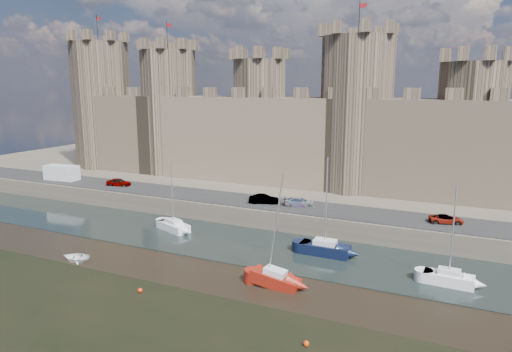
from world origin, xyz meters
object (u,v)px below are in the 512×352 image
at_px(van, 62,173).
at_px(sailboat_1, 325,248).
at_px(car_2, 299,202).
at_px(sailboat_4, 275,278).
at_px(car_0, 119,182).
at_px(sailboat_2, 449,277).
at_px(sailboat_0, 174,225).
at_px(car_1, 264,199).
at_px(car_3, 446,219).

xyz_separation_m(van, sailboat_1, (48.81, -8.86, -2.94)).
bearing_deg(car_2, sailboat_4, 173.10).
height_order(car_0, sailboat_4, sailboat_4).
height_order(car_0, van, van).
relative_size(sailboat_2, sailboat_4, 0.90).
height_order(car_2, sailboat_0, sailboat_0).
bearing_deg(sailboat_2, sailboat_4, -152.03).
distance_m(van, sailboat_2, 62.67).
height_order(car_1, van, van).
xyz_separation_m(van, sailboat_4, (46.84, -18.45, -3.01)).
distance_m(car_1, sailboat_4, 20.72).
xyz_separation_m(car_3, van, (-60.64, -0.58, 0.75)).
relative_size(car_3, sailboat_2, 0.40).
xyz_separation_m(car_0, sailboat_0, (16.71, -9.03, -2.43)).
xyz_separation_m(car_0, car_3, (48.64, 0.22, -0.12)).
distance_m(car_0, sailboat_0, 19.15).
bearing_deg(sailboat_0, van, -175.86).
bearing_deg(sailboat_1, van, 170.30).
height_order(car_2, sailboat_1, sailboat_1).
bearing_deg(sailboat_1, car_0, 166.54).
distance_m(car_2, sailboat_1, 11.81).
relative_size(car_1, sailboat_2, 0.42).
xyz_separation_m(car_2, sailboat_4, (4.44, -19.25, -2.32)).
distance_m(car_1, van, 37.58).
xyz_separation_m(car_2, sailboat_1, (6.41, -9.66, -2.26)).
height_order(car_3, sailboat_2, sailboat_2).
relative_size(car_1, van, 0.68).
bearing_deg(sailboat_0, car_1, 65.10).
relative_size(sailboat_0, sailboat_1, 0.84).
bearing_deg(car_3, van, 75.18).
relative_size(car_2, sailboat_2, 0.43).
relative_size(car_0, sailboat_4, 0.36).
distance_m(car_0, car_1, 25.58).
xyz_separation_m(car_1, sailboat_2, (23.96, -11.42, -2.38)).
height_order(van, sailboat_2, sailboat_2).
bearing_deg(car_1, van, 70.98).
distance_m(car_0, car_3, 48.64).
relative_size(car_1, car_3, 1.04).
bearing_deg(car_1, sailboat_4, -172.14).
bearing_deg(car_3, sailboat_1, 113.23).
distance_m(car_2, sailboat_0, 16.83).
distance_m(car_3, sailboat_4, 23.61).
bearing_deg(sailboat_4, car_2, 104.26).
xyz_separation_m(car_1, van, (-37.57, 0.07, 0.62)).
relative_size(car_2, van, 0.70).
bearing_deg(sailboat_1, car_3, 39.18).
relative_size(van, sailboat_1, 0.54).
height_order(car_2, sailboat_2, sailboat_2).
bearing_deg(car_3, car_0, 74.90).
distance_m(car_1, car_3, 23.07).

